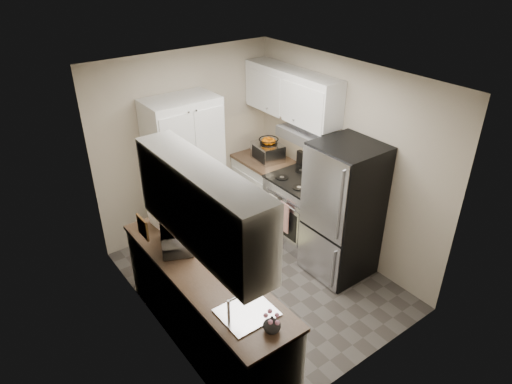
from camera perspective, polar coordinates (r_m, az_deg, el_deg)
ground at (r=5.71m, az=0.32°, el=-10.91°), size 3.20×3.20×0.00m
room_shell at (r=4.80m, az=0.27°, el=3.92°), size 2.64×3.24×2.52m
pantry_cabinet at (r=6.00m, az=-8.77°, el=2.39°), size 0.90×0.55×2.00m
base_cabinet_left at (r=4.74m, az=-6.32°, el=-14.10°), size 0.60×2.30×0.88m
countertop_left at (r=4.44m, az=-6.64°, el=-9.79°), size 0.63×2.33×0.04m
base_cabinet_right at (r=6.74m, az=0.98°, el=0.53°), size 0.60×0.80×0.88m
countertop_right at (r=6.53m, az=1.01°, el=4.07°), size 0.63×0.83×0.04m
electric_range at (r=6.18m, az=5.39°, el=-2.08°), size 0.71×0.78×1.13m
refrigerator at (r=5.49m, az=10.82°, el=-2.35°), size 0.70×0.72×1.70m
microwave at (r=4.68m, az=-9.87°, el=-5.44°), size 0.48×0.55×0.26m
wine_bottle at (r=5.07m, az=-12.51°, el=-2.47°), size 0.08×0.08×0.31m
flower_vase at (r=3.78m, az=2.00°, el=-16.17°), size 0.16×0.16×0.15m
cutting_board at (r=5.01m, az=-12.32°, el=-2.69°), size 0.05×0.27×0.34m
toaster_oven at (r=6.43m, az=1.48°, el=5.05°), size 0.38×0.46×0.24m
fruit_basket at (r=6.36m, az=1.59°, el=6.53°), size 0.35×0.35×0.11m
kitchen_mat at (r=6.16m, az=-1.98°, el=-7.35°), size 0.56×0.79×0.01m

